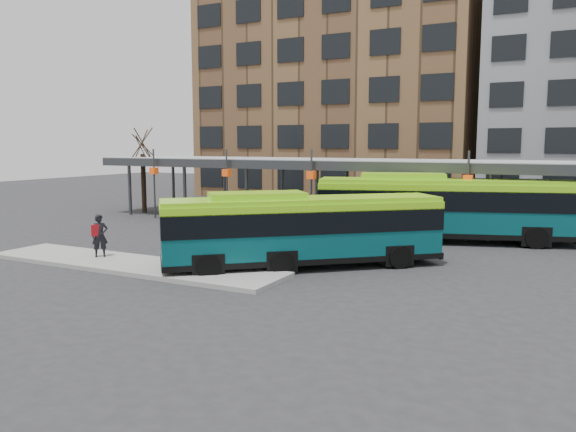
{
  "coord_description": "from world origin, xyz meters",
  "views": [
    {
      "loc": [
        11.02,
        -20.59,
        5.11
      ],
      "look_at": [
        -0.82,
        2.43,
        1.8
      ],
      "focal_mm": 35.0,
      "sensor_mm": 36.0,
      "label": 1
    }
  ],
  "objects_px": {
    "bus_rear": "(443,206)",
    "bus_front": "(302,228)",
    "tree": "(144,180)",
    "pedestrian": "(100,235)"
  },
  "relations": [
    {
      "from": "pedestrian",
      "to": "bus_rear",
      "type": "bearing_deg",
      "value": -6.77
    },
    {
      "from": "bus_rear",
      "to": "pedestrian",
      "type": "distance_m",
      "value": 17.2
    },
    {
      "from": "tree",
      "to": "bus_rear",
      "type": "distance_m",
      "value": 23.05
    },
    {
      "from": "bus_rear",
      "to": "pedestrian",
      "type": "height_order",
      "value": "bus_rear"
    },
    {
      "from": "tree",
      "to": "bus_rear",
      "type": "height_order",
      "value": "tree"
    },
    {
      "from": "bus_rear",
      "to": "tree",
      "type": "bearing_deg",
      "value": 156.0
    },
    {
      "from": "tree",
      "to": "pedestrian",
      "type": "relative_size",
      "value": 2.97
    },
    {
      "from": "tree",
      "to": "pedestrian",
      "type": "distance_m",
      "value": 18.13
    },
    {
      "from": "bus_rear",
      "to": "bus_front",
      "type": "bearing_deg",
      "value": -130.18
    },
    {
      "from": "bus_front",
      "to": "bus_rear",
      "type": "distance_m",
      "value": 9.86
    }
  ]
}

